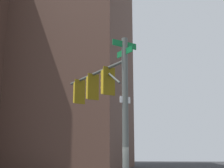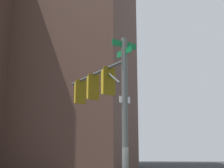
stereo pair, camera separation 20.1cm
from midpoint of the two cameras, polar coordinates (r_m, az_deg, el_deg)
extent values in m
cylinder|color=#4C514C|center=(11.42, 1.92, -7.38)|extent=(0.23, 0.23, 6.60)
cylinder|color=#4C514C|center=(13.83, -3.65, 1.83)|extent=(3.49, 3.35, 0.12)
cylinder|color=#4C514C|center=(12.45, -0.34, 1.30)|extent=(0.81, 0.78, 0.75)
cube|color=#0F6B33|center=(12.09, 1.81, 7.17)|extent=(0.77, 0.80, 0.24)
cube|color=#0F6B33|center=(11.99, 1.82, 5.82)|extent=(0.74, 0.71, 0.24)
cube|color=white|center=(11.54, 1.89, -2.87)|extent=(0.33, 0.35, 0.24)
cube|color=gold|center=(12.81, -1.43, 0.40)|extent=(0.48, 0.48, 1.00)
cube|color=#775E0F|center=(12.65, -0.99, 0.56)|extent=(0.40, 0.42, 1.16)
sphere|color=#470A07|center=(13.05, -1.88, 1.51)|extent=(0.20, 0.20, 0.20)
cylinder|color=gold|center=(13.13, -2.02, 1.83)|extent=(0.19, 0.19, 0.23)
sphere|color=#4C330A|center=(12.98, -1.89, 0.23)|extent=(0.20, 0.20, 0.20)
cylinder|color=gold|center=(13.06, -2.03, 0.56)|extent=(0.19, 0.19, 0.23)
sphere|color=green|center=(12.92, -1.90, -1.07)|extent=(0.20, 0.20, 0.20)
cylinder|color=gold|center=(12.99, -2.05, -0.73)|extent=(0.19, 0.19, 0.23)
cube|color=gold|center=(13.93, -4.20, -0.63)|extent=(0.48, 0.48, 1.00)
cube|color=#775E0F|center=(13.76, -3.82, -0.49)|extent=(0.40, 0.42, 1.16)
sphere|color=#470A07|center=(14.17, -4.57, 0.41)|extent=(0.20, 0.20, 0.20)
cylinder|color=gold|center=(14.24, -4.68, 0.71)|extent=(0.19, 0.19, 0.23)
sphere|color=#F29E0C|center=(14.10, -4.59, -0.78)|extent=(0.20, 0.20, 0.20)
cylinder|color=gold|center=(14.18, -4.71, -0.47)|extent=(0.19, 0.19, 0.23)
sphere|color=#0A3819|center=(14.04, -4.61, -1.98)|extent=(0.20, 0.20, 0.20)
cylinder|color=gold|center=(14.12, -4.73, -1.66)|extent=(0.19, 0.19, 0.23)
cube|color=gold|center=(15.07, -6.55, -1.51)|extent=(0.48, 0.48, 1.00)
cube|color=#775E0F|center=(14.90, -6.23, -1.39)|extent=(0.40, 0.42, 1.16)
sphere|color=#470A07|center=(15.31, -6.86, -0.53)|extent=(0.20, 0.20, 0.20)
cylinder|color=gold|center=(15.39, -6.95, -0.25)|extent=(0.19, 0.19, 0.23)
sphere|color=#4C330A|center=(15.25, -6.88, -1.63)|extent=(0.20, 0.20, 0.20)
cylinder|color=gold|center=(15.33, -6.98, -1.34)|extent=(0.19, 0.19, 0.23)
sphere|color=green|center=(15.20, -6.91, -2.74)|extent=(0.20, 0.20, 0.20)
cylinder|color=gold|center=(15.27, -7.01, -2.45)|extent=(0.19, 0.19, 0.23)
cube|color=#4C3328|center=(58.38, -7.18, 9.62)|extent=(23.85, 18.70, 48.59)
camera|label=1|loc=(0.10, -90.46, 0.10)|focal=50.43mm
camera|label=2|loc=(0.10, 89.54, -0.10)|focal=50.43mm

